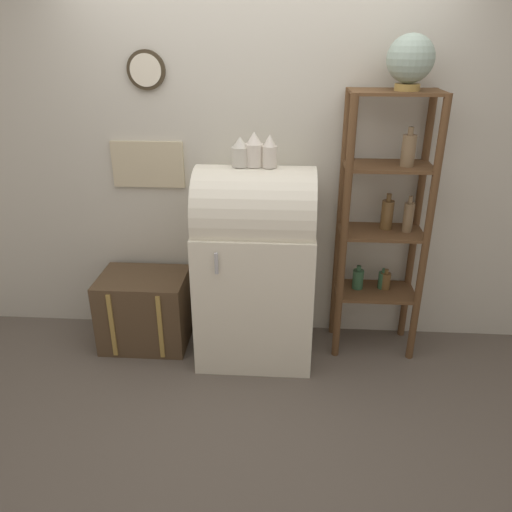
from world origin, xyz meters
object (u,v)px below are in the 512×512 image
Objects in this scene: globe at (410,60)px; vase_right at (270,152)px; suitcase_trunk at (145,310)px; refrigerator at (255,263)px; vase_left at (240,153)px; vase_center at (254,150)px.

globe is 1.57× the size of vase_right.
vase_right is at bearing -3.84° from suitcase_trunk.
globe is (0.89, 0.10, 1.28)m from refrigerator.
globe is 0.97m from vase_right.
refrigerator is 7.42× the size of vase_left.
refrigerator is at bearing 173.90° from vase_right.
vase_center reaches higher than refrigerator.
vase_right is at bearing -3.17° from vase_left.
refrigerator is 0.76m from vase_right.
vase_right is at bearing -172.48° from globe.
vase_left is at bearing -4.01° from suitcase_trunk.
vase_right is (0.10, -0.02, -0.01)m from vase_center.
vase_left is at bearing -175.56° from vase_center.
suitcase_trunk is (-0.81, 0.05, -0.42)m from refrigerator.
globe reaches higher than vase_center.
refrigerator is 0.92m from suitcase_trunk.
vase_center reaches higher than vase_left.
refrigerator is at bearing -3.59° from suitcase_trunk.
suitcase_trunk is at bearing 175.99° from vase_left.
vase_left is at bearing 179.59° from refrigerator.
globe is at bearing 5.56° from vase_left.
suitcase_trunk is 3.36× the size of vase_left.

